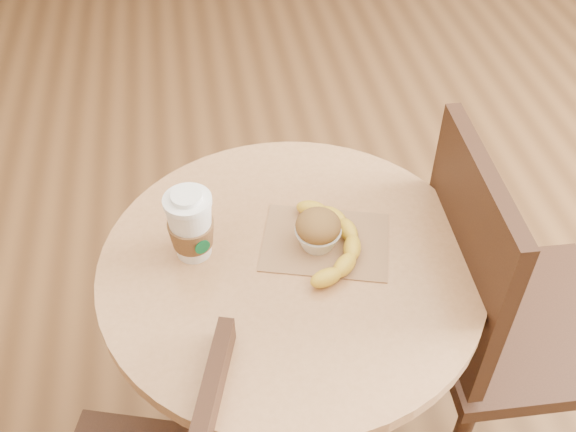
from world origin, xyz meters
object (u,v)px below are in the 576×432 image
object	(u,v)px
banana	(333,240)
cafe_table	(291,328)
coffee_cup	(191,227)
chair_right	(500,313)
muffin	(318,230)

from	to	relation	value
banana	cafe_table	bearing A→B (deg)	-156.69
cafe_table	coffee_cup	xyz separation A→B (m)	(-0.18, 0.05, 0.27)
chair_right	muffin	world-z (taller)	chair_right
chair_right	muffin	bearing A→B (deg)	85.15
cafe_table	chair_right	size ratio (longest dim) A/B	0.80
cafe_table	banana	world-z (taller)	banana
chair_right	coffee_cup	world-z (taller)	chair_right
cafe_table	coffee_cup	world-z (taller)	coffee_cup
cafe_table	muffin	xyz separation A→B (m)	(0.06, 0.03, 0.25)
banana	muffin	bearing A→B (deg)	172.30
muffin	banana	bearing A→B (deg)	-15.19
coffee_cup	muffin	xyz separation A→B (m)	(0.23, -0.02, -0.02)
cafe_table	muffin	distance (m)	0.26
banana	coffee_cup	bearing A→B (deg)	-178.92
chair_right	muffin	xyz separation A→B (m)	(-0.40, 0.05, 0.27)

